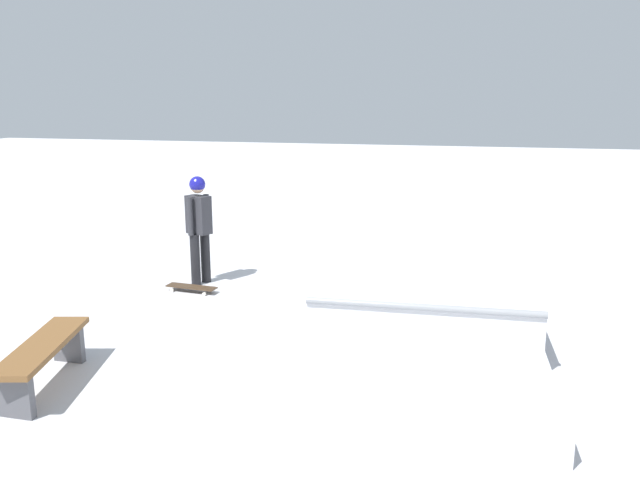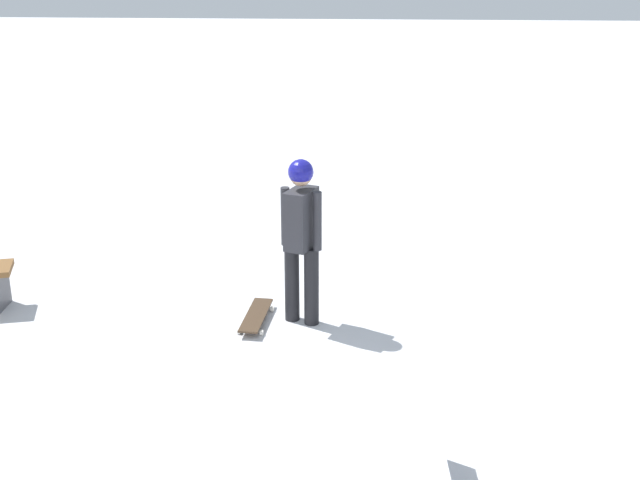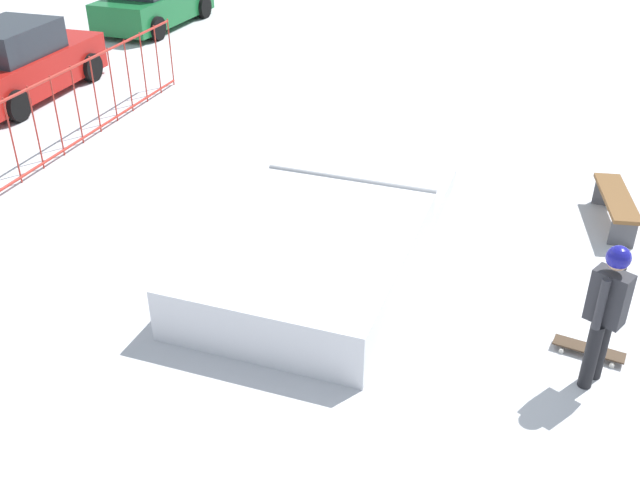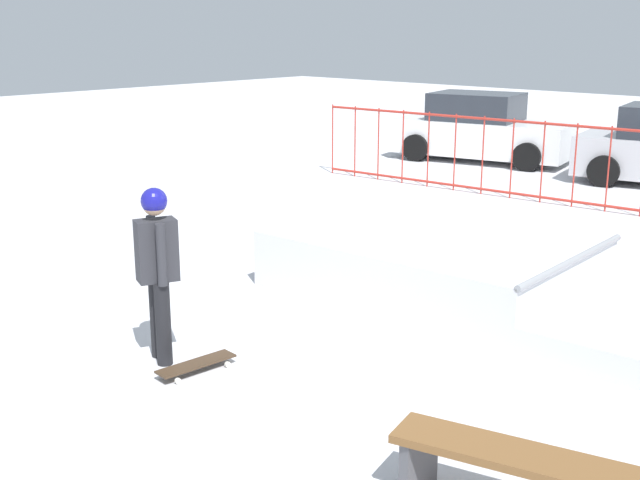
# 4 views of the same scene
# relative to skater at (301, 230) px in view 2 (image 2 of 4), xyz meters

# --- Properties ---
(ground_plane) EXTENTS (60.00, 60.00, 0.00)m
(ground_plane) POSITION_rel_skater_xyz_m (0.67, 2.39, -1.01)
(ground_plane) COLOR silver
(skater) EXTENTS (0.41, 0.43, 1.73)m
(skater) POSITION_rel_skater_xyz_m (0.00, 0.00, 0.00)
(skater) COLOR black
(skater) RESTS_ON ground
(skateboard) EXTENTS (0.32, 0.82, 0.09)m
(skateboard) POSITION_rel_skater_xyz_m (0.47, 0.05, -0.93)
(skateboard) COLOR #3F2D1E
(skateboard) RESTS_ON ground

